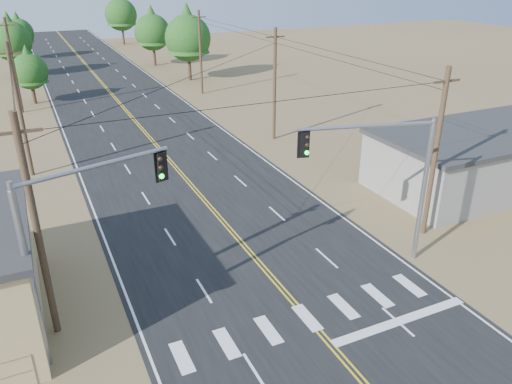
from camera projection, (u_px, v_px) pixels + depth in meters
road at (171, 162)px, 41.10m from camera, size 15.00×200.00×0.02m
building_right at (479, 160)px, 36.09m from camera, size 15.00×8.00×4.00m
utility_pole_left_near at (37, 229)px, 20.09m from camera, size 1.80×0.30×10.00m
utility_pole_left_mid at (20, 110)px, 36.57m from camera, size 1.80×0.30×10.00m
utility_pole_left_far at (14, 65)px, 53.05m from camera, size 1.80×0.30×10.00m
utility_pole_right_near at (435, 153)px, 28.21m from camera, size 1.80×0.30×10.00m
utility_pole_right_mid at (275, 84)px, 44.69m from camera, size 1.80×0.30×10.00m
utility_pole_right_far at (200, 52)px, 61.17m from camera, size 1.80×0.30×10.00m
signal_mast_left at (72, 233)px, 19.19m from camera, size 6.15×1.95×8.08m
signal_mast_right at (390, 169)px, 25.12m from camera, size 6.82×2.00×8.01m
tree_left_near at (29, 68)px, 56.97m from camera, size 4.06×4.06×6.77m
tree_left_mid at (11, 37)px, 70.25m from camera, size 5.48×5.48×9.14m
tree_left_far at (18, 30)px, 84.15m from camera, size 4.78×4.78×7.97m
tree_right_near at (188, 33)px, 67.98m from camera, size 6.26×6.26×10.44m
tree_right_mid at (152, 29)px, 78.68m from camera, size 5.63×5.63×9.38m
tree_right_far at (121, 11)px, 100.13m from camera, size 6.29×6.29×10.49m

